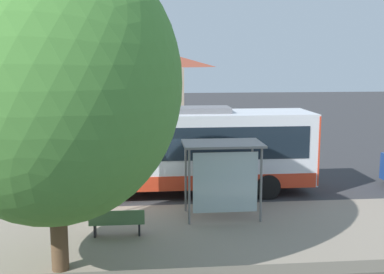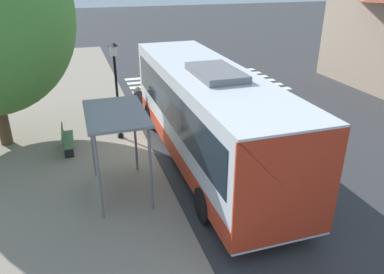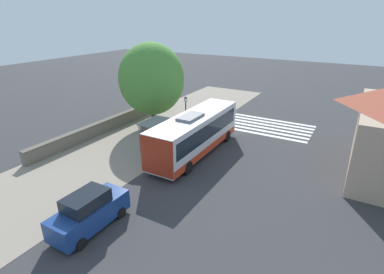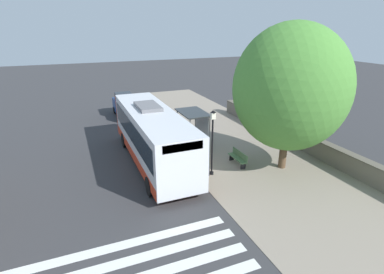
{
  "view_description": "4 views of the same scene",
  "coord_description": "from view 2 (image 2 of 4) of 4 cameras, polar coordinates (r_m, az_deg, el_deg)",
  "views": [
    {
      "loc": [
        -17.63,
        0.1,
        5.53
      ],
      "look_at": [
        0.68,
        -1.71,
        2.51
      ],
      "focal_mm": 45.0,
      "sensor_mm": 36.0,
      "label": 1
    },
    {
      "loc": [
        -2.48,
        -12.74,
        6.39
      ],
      "look_at": [
        1.26,
        -1.08,
        0.87
      ],
      "focal_mm": 35.0,
      "sensor_mm": 36.0,
      "label": 2
    },
    {
      "loc": [
        12.78,
        -21.31,
        10.77
      ],
      "look_at": [
        1.75,
        -2.02,
        1.72
      ],
      "focal_mm": 28.0,
      "sensor_mm": 36.0,
      "label": 3
    },
    {
      "loc": [
        6.03,
        15.64,
        8.18
      ],
      "look_at": [
        -0.88,
        -1.17,
        1.41
      ],
      "focal_mm": 28.0,
      "sensor_mm": 36.0,
      "label": 4
    }
  ],
  "objects": [
    {
      "name": "sidewalk_plaza",
      "position": [
        14.4,
        -23.89,
        -4.32
      ],
      "size": [
        9.0,
        44.0,
        0.02
      ],
      "color": "gray",
      "rests_on": "ground"
    },
    {
      "name": "ground_plane",
      "position": [
        14.47,
        -6.06,
        -2.09
      ],
      "size": [
        120.0,
        120.0,
        0.0
      ],
      "primitive_type": "plane",
      "color": "#353538",
      "rests_on": "ground"
    },
    {
      "name": "bus",
      "position": [
        12.93,
        2.22,
        3.7
      ],
      "size": [
        2.75,
        10.77,
        3.58
      ],
      "color": "silver",
      "rests_on": "ground"
    },
    {
      "name": "pedestrian",
      "position": [
        16.84,
        -8.18,
        5.34
      ],
      "size": [
        0.34,
        0.23,
        1.7
      ],
      "color": "#2D3347",
      "rests_on": "ground"
    },
    {
      "name": "bench",
      "position": [
        14.99,
        -18.6,
        -0.31
      ],
      "size": [
        0.4,
        1.72,
        0.88
      ],
      "color": "#4C7247",
      "rests_on": "ground"
    },
    {
      "name": "street_lamp_near",
      "position": [
        14.97,
        -11.47,
        8.01
      ],
      "size": [
        0.28,
        0.28,
        3.89
      ],
      "color": "black",
      "rests_on": "ground"
    },
    {
      "name": "crosswalk_stripes",
      "position": [
        23.01,
        1.94,
        8.14
      ],
      "size": [
        9.0,
        5.25,
        0.01
      ],
      "color": "silver",
      "rests_on": "ground"
    },
    {
      "name": "bus_shelter",
      "position": [
        11.06,
        -12.24,
        1.33
      ],
      "size": [
        1.7,
        2.73,
        2.67
      ],
      "color": "slate",
      "rests_on": "ground"
    }
  ]
}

